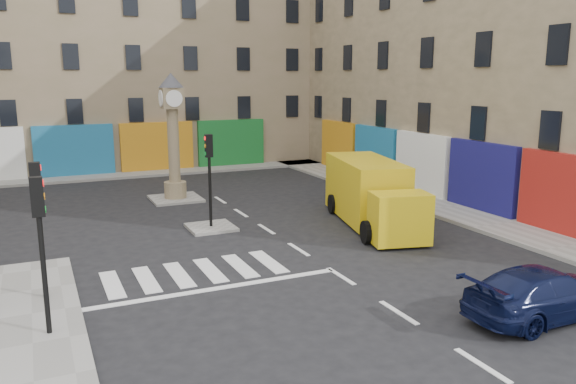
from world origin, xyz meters
TOP-DOWN VIEW (x-y plane):
  - ground at (0.00, 0.00)m, footprint 120.00×120.00m
  - sidewalk_right at (8.70, 10.00)m, footprint 2.60×30.00m
  - sidewalk_far at (-4.00, 22.20)m, footprint 32.00×2.40m
  - island_near at (-2.00, 8.00)m, footprint 1.80×1.80m
  - island_far at (-2.00, 14.00)m, footprint 2.40×2.40m
  - building_right at (15.00, 10.00)m, footprint 10.00×30.00m
  - building_far at (-4.00, 28.00)m, footprint 32.00×10.00m
  - traffic_light_left_near at (-8.30, 0.20)m, footprint 0.28×0.22m
  - traffic_light_left_far at (-8.30, 2.60)m, footprint 0.28×0.22m
  - traffic_light_island at (-2.00, 8.00)m, footprint 0.28×0.22m
  - clock_pillar at (-2.00, 14.00)m, footprint 1.20×1.20m
  - navy_sedan at (3.19, -3.74)m, footprint 4.54×1.91m
  - yellow_van at (4.30, 6.01)m, footprint 3.81×7.45m

SIDE VIEW (x-z plane):
  - ground at x=0.00m, z-range 0.00..0.00m
  - island_near at x=-2.00m, z-range 0.00..0.12m
  - island_far at x=-2.00m, z-range 0.00..0.12m
  - sidewalk_right at x=8.70m, z-range 0.00..0.15m
  - sidewalk_far at x=-4.00m, z-range 0.00..0.15m
  - navy_sedan at x=3.19m, z-range 0.00..1.31m
  - yellow_van at x=4.30m, z-range -0.01..2.59m
  - traffic_light_island at x=-2.00m, z-range 0.74..4.44m
  - traffic_light_left_near at x=-8.30m, z-range 0.77..4.47m
  - traffic_light_left_far at x=-8.30m, z-range 0.77..4.47m
  - clock_pillar at x=-2.00m, z-range 0.50..6.60m
  - building_right at x=15.00m, z-range 0.00..16.00m
  - building_far at x=-4.00m, z-range 0.00..17.00m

